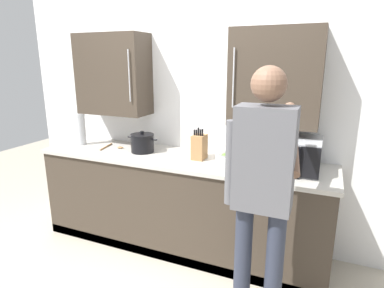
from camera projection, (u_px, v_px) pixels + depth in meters
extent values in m
cube|color=white|center=(195.00, 112.00, 3.21)|extent=(3.93, 0.10, 2.56)
cube|color=#3D3328|center=(113.00, 75.00, 3.23)|extent=(0.73, 0.32, 0.79)
cylinder|color=#B7BABF|center=(129.00, 76.00, 2.96)|extent=(0.01, 0.01, 0.48)
cube|color=#3D3328|center=(275.00, 78.00, 2.62)|extent=(0.73, 0.32, 0.79)
cylinder|color=#B7BABF|center=(233.00, 78.00, 2.58)|extent=(0.01, 0.01, 0.48)
cube|color=#3D3328|center=(180.00, 204.00, 3.09)|extent=(2.73, 0.62, 0.88)
cube|color=#BCB7AD|center=(179.00, 159.00, 2.97)|extent=(2.77, 0.66, 0.03)
cube|color=black|center=(167.00, 256.00, 2.93)|extent=(2.73, 0.04, 0.09)
cube|color=#B7BABF|center=(288.00, 153.00, 2.61)|extent=(0.50, 0.40, 0.26)
cube|color=beige|center=(279.00, 153.00, 2.63)|extent=(0.32, 0.34, 0.21)
cube|color=black|center=(310.00, 163.00, 2.36)|extent=(0.14, 0.01, 0.24)
cube|color=black|center=(275.00, 159.00, 2.45)|extent=(0.36, 0.05, 0.24)
cylinder|color=black|center=(142.00, 144.00, 3.11)|extent=(0.22, 0.22, 0.16)
cylinder|color=black|center=(142.00, 135.00, 3.09)|extent=(0.23, 0.23, 0.02)
cylinder|color=black|center=(142.00, 133.00, 3.08)|extent=(0.04, 0.04, 0.03)
cylinder|color=black|center=(130.00, 137.00, 3.15)|extent=(0.05, 0.02, 0.02)
cylinder|color=black|center=(155.00, 140.00, 3.04)|extent=(0.05, 0.02, 0.02)
cylinder|color=#A37547|center=(106.00, 147.00, 3.28)|extent=(0.06, 0.26, 0.01)
ellipsoid|color=#A37547|center=(120.00, 147.00, 3.25)|extent=(0.07, 0.06, 0.02)
cube|color=#A37547|center=(199.00, 147.00, 2.88)|extent=(0.11, 0.15, 0.22)
cylinder|color=black|center=(194.00, 132.00, 2.84)|extent=(0.02, 0.02, 0.05)
cylinder|color=black|center=(196.00, 132.00, 2.83)|extent=(0.02, 0.02, 0.05)
cylinder|color=black|center=(198.00, 132.00, 2.82)|extent=(0.02, 0.02, 0.07)
cylinder|color=black|center=(200.00, 133.00, 2.82)|extent=(0.02, 0.02, 0.06)
cylinder|color=black|center=(202.00, 132.00, 2.81)|extent=(0.02, 0.02, 0.06)
cylinder|color=white|center=(230.00, 159.00, 2.79)|extent=(0.25, 0.25, 0.07)
cylinder|color=slate|center=(230.00, 157.00, 2.79)|extent=(0.21, 0.21, 0.04)
sphere|color=red|center=(234.00, 154.00, 2.84)|extent=(0.04, 0.04, 0.04)
sphere|color=#511E5B|center=(230.00, 157.00, 2.72)|extent=(0.05, 0.05, 0.05)
sphere|color=#5B9333|center=(224.00, 156.00, 2.77)|extent=(0.05, 0.05, 0.05)
cylinder|color=#B7BABF|center=(81.00, 131.00, 3.37)|extent=(0.09, 0.09, 0.30)
cylinder|color=#B7BABF|center=(80.00, 115.00, 3.32)|extent=(0.09, 0.09, 0.03)
cylinder|color=#282D3D|center=(242.00, 269.00, 2.09)|extent=(0.11, 0.11, 0.92)
cylinder|color=#282D3D|center=(273.00, 277.00, 2.01)|extent=(0.11, 0.11, 0.92)
cube|color=#56565B|center=(264.00, 159.00, 1.85)|extent=(0.34, 0.20, 0.62)
sphere|color=brown|center=(269.00, 84.00, 1.74)|extent=(0.20, 0.20, 0.20)
cylinder|color=brown|center=(292.00, 137.00, 2.00)|extent=(0.18, 0.54, 0.38)
cylinder|color=#56565B|center=(231.00, 163.00, 1.94)|extent=(0.07, 0.07, 0.53)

